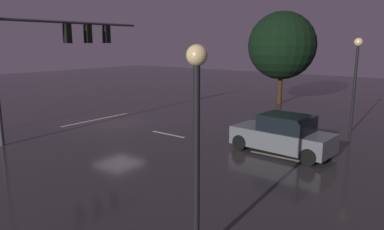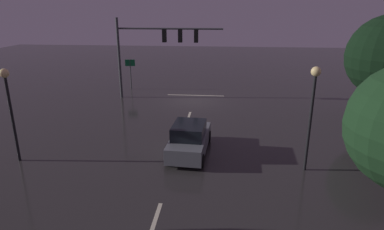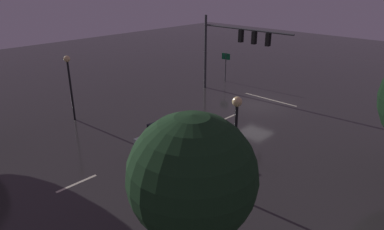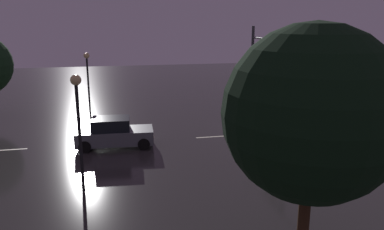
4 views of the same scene
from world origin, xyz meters
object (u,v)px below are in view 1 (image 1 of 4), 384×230
at_px(street_lamp_left_kerb, 356,67).
at_px(tree_left_near, 282,46).
at_px(traffic_signal_assembly, 56,44).
at_px(street_lamp_right_kerb, 197,112).
at_px(car_approaching, 283,135).

height_order(street_lamp_left_kerb, tree_left_near, tree_left_near).
height_order(traffic_signal_assembly, street_lamp_right_kerb, traffic_signal_assembly).
xyz_separation_m(street_lamp_left_kerb, street_lamp_right_kerb, (14.19, 0.31, -0.16)).
bearing_deg(car_approaching, traffic_signal_assembly, -70.62).
distance_m(street_lamp_left_kerb, tree_left_near, 9.30).
relative_size(street_lamp_left_kerb, tree_left_near, 0.70).
bearing_deg(tree_left_near, street_lamp_left_kerb, 48.04).
relative_size(traffic_signal_assembly, street_lamp_right_kerb, 1.85).
distance_m(street_lamp_left_kerb, street_lamp_right_kerb, 14.19).
bearing_deg(street_lamp_left_kerb, street_lamp_right_kerb, 1.26).
bearing_deg(street_lamp_left_kerb, tree_left_near, -131.96).
bearing_deg(traffic_signal_assembly, tree_left_near, 161.08).
distance_m(traffic_signal_assembly, street_lamp_left_kerb, 15.55).
distance_m(car_approaching, street_lamp_left_kerb, 6.44).
height_order(traffic_signal_assembly, tree_left_near, tree_left_near).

